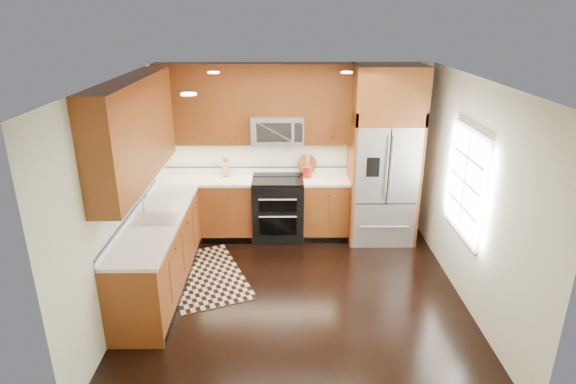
{
  "coord_description": "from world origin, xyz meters",
  "views": [
    {
      "loc": [
        -0.16,
        -5.1,
        3.28
      ],
      "look_at": [
        -0.11,
        0.6,
        1.13
      ],
      "focal_mm": 30.0,
      "sensor_mm": 36.0,
      "label": 1
    }
  ],
  "objects_px": {
    "rug": "(205,276)",
    "knife_block": "(226,168)",
    "refrigerator": "(384,156)",
    "utensil_crock": "(307,169)",
    "range": "(278,208)"
  },
  "relations": [
    {
      "from": "rug",
      "to": "utensil_crock",
      "type": "height_order",
      "value": "utensil_crock"
    },
    {
      "from": "knife_block",
      "to": "utensil_crock",
      "type": "distance_m",
      "value": 1.24
    },
    {
      "from": "range",
      "to": "utensil_crock",
      "type": "relative_size",
      "value": 2.6
    },
    {
      "from": "rug",
      "to": "knife_block",
      "type": "distance_m",
      "value": 1.74
    },
    {
      "from": "rug",
      "to": "knife_block",
      "type": "xyz_separation_m",
      "value": [
        0.16,
        1.39,
        1.04
      ]
    },
    {
      "from": "refrigerator",
      "to": "utensil_crock",
      "type": "height_order",
      "value": "refrigerator"
    },
    {
      "from": "range",
      "to": "knife_block",
      "type": "xyz_separation_m",
      "value": [
        -0.79,
        0.18,
        0.58
      ]
    },
    {
      "from": "range",
      "to": "refrigerator",
      "type": "bearing_deg",
      "value": -1.4
    },
    {
      "from": "refrigerator",
      "to": "rug",
      "type": "relative_size",
      "value": 1.68
    },
    {
      "from": "knife_block",
      "to": "utensil_crock",
      "type": "bearing_deg",
      "value": -5.5
    },
    {
      "from": "knife_block",
      "to": "refrigerator",
      "type": "bearing_deg",
      "value": -5.37
    },
    {
      "from": "refrigerator",
      "to": "utensil_crock",
      "type": "bearing_deg",
      "value": 174.78
    },
    {
      "from": "refrigerator",
      "to": "knife_block",
      "type": "height_order",
      "value": "refrigerator"
    },
    {
      "from": "refrigerator",
      "to": "rug",
      "type": "bearing_deg",
      "value": -154.98
    },
    {
      "from": "range",
      "to": "rug",
      "type": "xyz_separation_m",
      "value": [
        -0.95,
        -1.2,
        -0.46
      ]
    }
  ]
}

